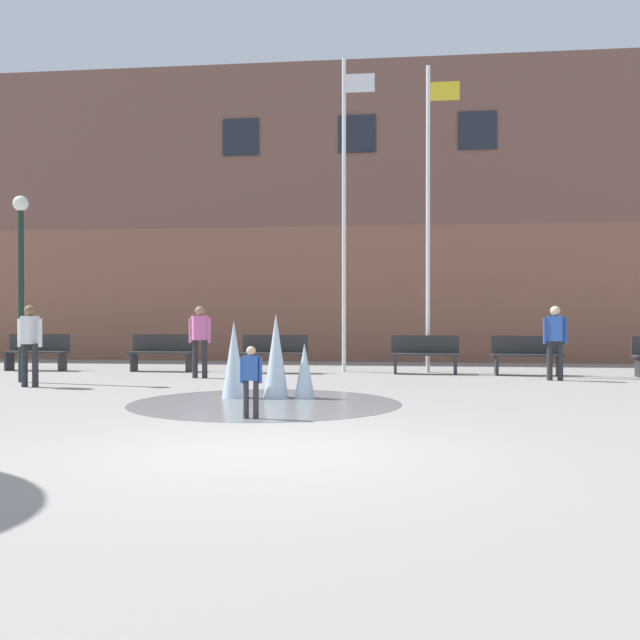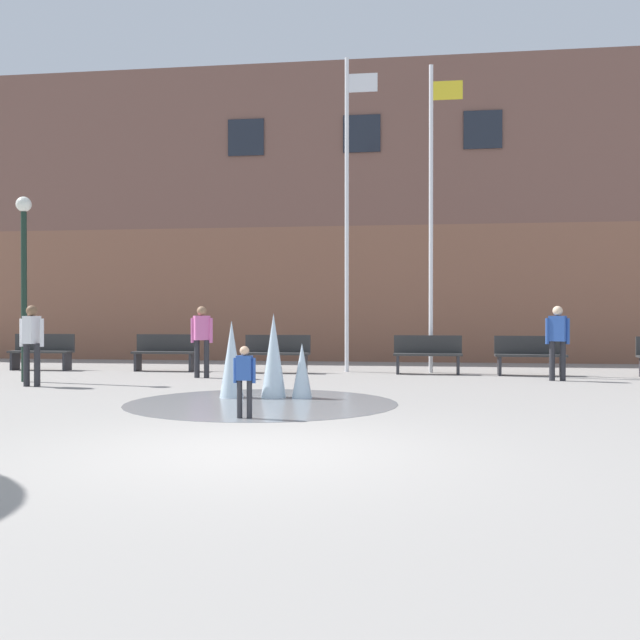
% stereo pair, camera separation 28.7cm
% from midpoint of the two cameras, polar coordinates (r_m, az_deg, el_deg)
% --- Properties ---
extents(ground_plane, '(100.00, 100.00, 0.00)m').
position_cam_midpoint_polar(ground_plane, '(7.89, -4.45, -9.93)').
color(ground_plane, gray).
extents(library_building, '(36.00, 6.05, 8.96)m').
position_cam_midpoint_polar(library_building, '(25.33, 4.09, 7.41)').
color(library_building, brown).
rests_on(library_building, ground).
extents(splash_fountain, '(4.34, 4.34, 1.43)m').
position_cam_midpoint_polar(splash_fountain, '(12.56, -3.70, -3.66)').
color(splash_fountain, gray).
rests_on(splash_fountain, ground).
extents(park_bench_far_left, '(1.60, 0.44, 0.91)m').
position_cam_midpoint_polar(park_bench_far_left, '(20.11, -20.03, -2.24)').
color(park_bench_far_left, '#28282D').
rests_on(park_bench_far_left, ground).
extents(park_bench_left_of_flagpoles, '(1.60, 0.44, 0.91)m').
position_cam_midpoint_polar(park_bench_left_of_flagpoles, '(18.92, -11.25, -2.39)').
color(park_bench_left_of_flagpoles, '#28282D').
rests_on(park_bench_left_of_flagpoles, ground).
extents(park_bench_under_left_flagpole, '(1.60, 0.44, 0.91)m').
position_cam_midpoint_polar(park_bench_under_left_flagpole, '(18.03, -2.86, -2.52)').
color(park_bench_under_left_flagpole, '#28282D').
rests_on(park_bench_under_left_flagpole, ground).
extents(park_bench_center, '(1.60, 0.44, 0.91)m').
position_cam_midpoint_polar(park_bench_center, '(17.84, 8.67, -2.56)').
color(park_bench_center, '#28282D').
rests_on(park_bench_center, ground).
extents(park_bench_near_trashcan, '(1.60, 0.44, 0.91)m').
position_cam_midpoint_polar(park_bench_near_trashcan, '(17.95, 16.16, -2.55)').
color(park_bench_near_trashcan, '#28282D').
rests_on(park_bench_near_trashcan, ground).
extents(child_with_pink_shirt, '(0.31, 0.14, 0.99)m').
position_cam_midpoint_polar(child_with_pink_shirt, '(10.21, -4.97, -4.27)').
color(child_with_pink_shirt, '#28282D').
rests_on(child_with_pink_shirt, ground).
extents(adult_in_red, '(0.50, 0.32, 1.59)m').
position_cam_midpoint_polar(adult_in_red, '(16.67, 18.12, -1.23)').
color(adult_in_red, '#28282D').
rests_on(adult_in_red, ground).
extents(adult_near_bench, '(0.50, 0.36, 1.59)m').
position_cam_midpoint_polar(adult_near_bench, '(15.61, -20.62, -1.35)').
color(adult_near_bench, '#28282D').
rests_on(adult_near_bench, ground).
extents(teen_by_trashcan, '(0.50, 0.35, 1.59)m').
position_cam_midpoint_polar(teen_by_trashcan, '(16.77, -8.52, -1.20)').
color(teen_by_trashcan, '#28282D').
rests_on(teen_by_trashcan, ground).
extents(flagpole_left, '(0.80, 0.10, 7.69)m').
position_cam_midpoint_polar(flagpole_left, '(18.54, 2.60, 8.74)').
color(flagpole_left, silver).
rests_on(flagpole_left, ground).
extents(flagpole_right, '(0.80, 0.10, 7.42)m').
position_cam_midpoint_polar(flagpole_right, '(18.45, 9.00, 8.35)').
color(flagpole_right, silver).
rests_on(flagpole_right, ground).
extents(lamp_post_left_lane, '(0.32, 0.32, 3.87)m').
position_cam_midpoint_polar(lamp_post_left_lane, '(16.80, -21.18, 4.23)').
color(lamp_post_left_lane, '#192D23').
rests_on(lamp_post_left_lane, ground).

